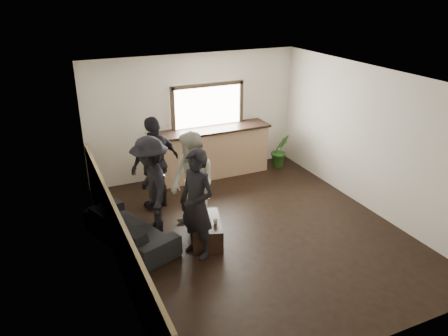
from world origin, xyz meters
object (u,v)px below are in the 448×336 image
person_d (156,163)px  cup_b (216,221)px  person_b (193,184)px  person_c (151,185)px  potted_plant (280,150)px  cup_a (201,215)px  person_a (197,205)px  bar_counter (212,149)px  coffee_table (206,231)px  sofa (130,228)px

person_d → cup_b: bearing=84.3°
person_b → person_c: bearing=-131.8°
potted_plant → person_b: bearing=-146.3°
potted_plant → cup_a: bearing=-142.7°
person_b → person_d: (-0.33, 1.19, 0.01)m
person_c → person_d: size_ratio=0.95×
potted_plant → person_a: size_ratio=0.44×
cup_b → potted_plant: bearing=42.3°
person_c → cup_b: bearing=46.4°
bar_counter → person_a: bearing=-117.2°
cup_a → bar_counter: bearing=62.8°
coffee_table → potted_plant: potted_plant is taller
bar_counter → person_d: bar_counter is taller
person_a → person_b: person_b is taller
bar_counter → cup_a: bearing=-117.2°
person_c → bar_counter: bearing=137.5°
coffee_table → person_c: 1.26m
coffee_table → person_b: (-0.08, 0.39, 0.74)m
coffee_table → potted_plant: bearing=39.3°
cup_a → person_d: size_ratio=0.06×
bar_counter → person_b: 2.60m
cup_b → potted_plant: potted_plant is taller
person_d → person_c: bearing=46.7°
cup_b → potted_plant: (2.83, 2.58, -0.03)m
person_b → bar_counter: bearing=136.4°
sofa → coffee_table: sofa is taller
sofa → potted_plant: (4.16, 1.91, 0.13)m
cup_b → potted_plant: size_ratio=0.11×
potted_plant → person_a: bearing=-139.7°
sofa → cup_a: bearing=-127.7°
sofa → person_a: (0.94, -0.82, 0.65)m
cup_b → person_a: size_ratio=0.05×
person_b → person_c: 0.74m
bar_counter → person_c: size_ratio=1.50×
bar_counter → person_c: bar_counter is taller
bar_counter → coffee_table: size_ratio=2.97×
person_a → person_d: person_d is taller
coffee_table → cup_b: bearing=-56.0°
person_a → person_b: bearing=139.4°
person_d → person_a: bearing=71.8°
coffee_table → person_c: size_ratio=0.51×
person_a → person_d: 1.91m
bar_counter → potted_plant: bearing=-7.0°
person_a → cup_b: bearing=85.8°
sofa → person_d: bearing=-57.3°
bar_counter → person_c: (-1.96, -1.87, 0.26)m
person_d → coffee_table: bearing=82.2°
coffee_table → potted_plant: size_ratio=1.10×
person_b → person_d: person_d is taller
bar_counter → cup_b: 3.01m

